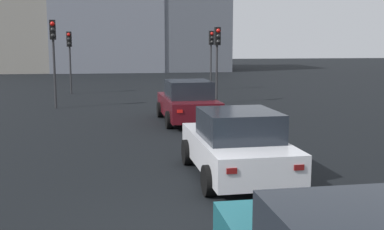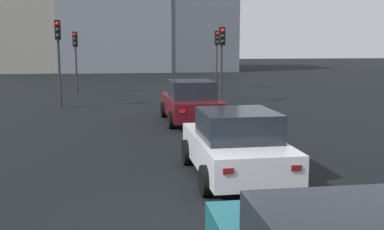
{
  "view_description": "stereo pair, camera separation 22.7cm",
  "coord_description": "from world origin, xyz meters",
  "views": [
    {
      "loc": [
        -7.44,
        0.77,
        3.09
      ],
      "look_at": [
        4.16,
        -1.01,
        1.25
      ],
      "focal_mm": 43.47,
      "sensor_mm": 36.0,
      "label": 1
    },
    {
      "loc": [
        -7.47,
        0.55,
        3.09
      ],
      "look_at": [
        4.16,
        -1.01,
        1.25
      ],
      "focal_mm": 43.47,
      "sensor_mm": 36.0,
      "label": 2
    }
  ],
  "objects": [
    {
      "name": "car_maroon_left_lead",
      "position": [
        10.36,
        -1.79,
        0.78
      ],
      "size": [
        4.38,
        2.2,
        1.64
      ],
      "rotation": [
        0.0,
        0.0,
        0.04
      ],
      "color": "#510F16",
      "rests_on": "ground_plane"
    },
    {
      "name": "car_white_left_second",
      "position": [
        2.73,
        -1.83,
        0.75
      ],
      "size": [
        4.13,
        2.17,
        1.57
      ],
      "rotation": [
        0.0,
        0.0,
        0.03
      ],
      "color": "silver",
      "rests_on": "ground_plane"
    },
    {
      "name": "traffic_light_near_left",
      "position": [
        15.03,
        3.83,
        2.96
      ],
      "size": [
        0.33,
        0.3,
        4.12
      ],
      "rotation": [
        0.0,
        0.0,
        3.28
      ],
      "color": "#2D2D30",
      "rests_on": "ground_plane"
    },
    {
      "name": "traffic_light_near_right",
      "position": [
        22.46,
        -5.09,
        2.76
      ],
      "size": [
        0.33,
        0.3,
        3.83
      ],
      "rotation": [
        0.0,
        0.0,
        3.28
      ],
      "color": "#2D2D30",
      "rests_on": "ground_plane"
    },
    {
      "name": "traffic_light_far_left",
      "position": [
        21.43,
        3.77,
        2.69
      ],
      "size": [
        0.32,
        0.29,
        3.73
      ],
      "rotation": [
        0.0,
        0.0,
        3.08
      ],
      "color": "#2D2D30",
      "rests_on": "ground_plane"
    },
    {
      "name": "traffic_light_far_right",
      "position": [
        15.65,
        -4.06,
        2.78
      ],
      "size": [
        0.33,
        0.31,
        3.85
      ],
      "rotation": [
        0.0,
        0.0,
        3.29
      ],
      "color": "#2D2D30",
      "rests_on": "ground_plane"
    },
    {
      "name": "building_facade_left",
      "position": [
        45.67,
        -6.0,
        6.48
      ],
      "size": [
        10.66,
        9.7,
        12.97
      ],
      "primitive_type": "cube",
      "color": "slate",
      "rests_on": "ground_plane"
    },
    {
      "name": "building_facade_center",
      "position": [
        45.94,
        2.0,
        6.59
      ],
      "size": [
        11.52,
        11.46,
        13.19
      ],
      "primitive_type": "cube",
      "color": "gray",
      "rests_on": "ground_plane"
    },
    {
      "name": "building_facade_right",
      "position": [
        47.4,
        10.0,
        6.34
      ],
      "size": [
        13.77,
        6.53,
        12.68
      ],
      "primitive_type": "cube",
      "color": "gray",
      "rests_on": "ground_plane"
    }
  ]
}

